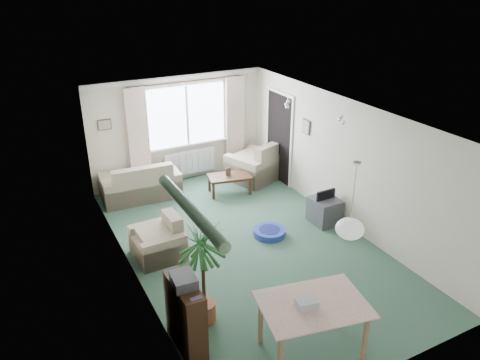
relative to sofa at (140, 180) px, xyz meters
name	(u,v)px	position (x,y,z in m)	size (l,w,h in m)	color
ground	(248,245)	(1.10, -2.75, -0.40)	(6.50, 6.50, 0.00)	#305140
window	(187,115)	(1.30, 0.48, 1.10)	(1.80, 0.03, 1.30)	white
curtain_rod	(186,81)	(1.30, 0.40, 1.87)	(2.60, 0.03, 0.03)	black
curtain_left	(138,134)	(0.15, 0.38, 0.87)	(0.45, 0.08, 2.00)	beige
curtain_right	(235,119)	(2.45, 0.38, 0.87)	(0.45, 0.08, 2.00)	beige
radiator	(190,162)	(1.30, 0.44, 0.00)	(1.20, 0.10, 0.55)	white
doorway	(279,138)	(3.08, -0.55, 0.60)	(0.03, 0.95, 2.00)	black
pendant_lamp	(350,229)	(1.30, -5.05, 1.08)	(0.36, 0.36, 0.36)	white
tinsel_garland	(190,209)	(-0.82, -5.05, 1.88)	(1.60, 1.60, 0.12)	#196626
bauble_cluster_a	(287,102)	(2.40, -1.85, 1.82)	(0.20, 0.20, 0.20)	silver
bauble_cluster_b	(342,116)	(2.70, -3.05, 1.82)	(0.20, 0.20, 0.20)	silver
wall_picture_back	(104,125)	(-0.50, 0.48, 1.15)	(0.28, 0.03, 0.22)	brown
wall_picture_right	(306,127)	(3.08, -1.55, 1.15)	(0.03, 0.24, 0.30)	brown
sofa	(140,180)	(0.00, 0.00, 0.00)	(1.61, 0.85, 0.80)	beige
armchair_corner	(253,161)	(2.58, -0.29, 0.05)	(1.01, 0.96, 0.90)	beige
armchair_left	(157,237)	(-0.40, -2.33, -0.04)	(0.81, 0.77, 0.73)	beige
coffee_table	(230,184)	(1.76, -0.70, -0.20)	(0.91, 0.50, 0.41)	black
photo_frame	(228,171)	(1.75, -0.65, 0.09)	(0.12, 0.02, 0.16)	#513429
bookshelf	(186,315)	(-0.74, -4.49, 0.08)	(0.26, 0.79, 0.96)	black
hifi_box	(184,280)	(-0.74, -4.50, 0.63)	(0.28, 0.35, 0.14)	#3E3E44
houseplant	(203,274)	(-0.34, -4.16, 0.37)	(0.66, 0.66, 1.55)	#1E5831
dining_table	(311,329)	(0.60, -5.33, -0.03)	(1.20, 0.80, 0.75)	tan
gift_box	(306,304)	(0.49, -5.33, 0.41)	(0.25, 0.18, 0.12)	#B0B1BB
tv_cube	(324,211)	(2.80, -2.69, -0.16)	(0.49, 0.54, 0.49)	#3B3C40
pet_bed	(269,232)	(1.62, -2.62, -0.34)	(0.59, 0.59, 0.12)	#2342A1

